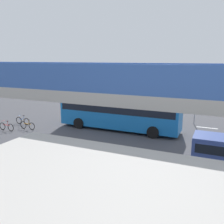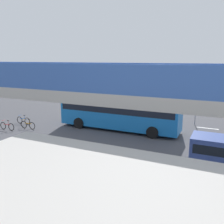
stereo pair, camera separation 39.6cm
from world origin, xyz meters
The scene contains 13 objects.
ground centered at (0.00, 0.00, 0.00)m, with size 80.00×80.00×0.00m, color #424247.
city_bus centered at (-0.24, 1.05, 1.88)m, with size 11.54×2.85×3.15m.
bicycle_blue centered at (9.54, 3.40, 0.37)m, with size 1.77×0.44×0.96m.
bicycle_red centered at (9.29, 5.74, 0.37)m, with size 1.77×0.44×0.96m.
bicycle_orange centered at (7.78, 4.60, 0.37)m, with size 1.77×0.44×0.96m.
pedestrian centered at (1.18, -2.92, 0.89)m, with size 0.38×0.38×1.79m.
traffic_sign centered at (-6.66, -3.89, 1.89)m, with size 0.08×0.60×2.80m.
lane_dash_leftmost centered at (-8.00, -2.96, 0.00)m, with size 2.00×0.20×0.01m, color silver.
lane_dash_left centered at (-4.00, -2.96, 0.00)m, with size 2.00×0.20×0.01m, color silver.
lane_dash_centre centered at (0.00, -2.96, 0.00)m, with size 2.00×0.20×0.01m, color silver.
lane_dash_right centered at (4.00, -2.96, 0.00)m, with size 2.00×0.20×0.01m, color silver.
lane_dash_rightmost centered at (8.00, -2.96, 0.00)m, with size 2.00×0.20×0.01m, color silver.
pedestrian_overpass centered at (0.00, 12.50, 4.79)m, with size 28.27×2.60×6.49m.
Camera 1 is at (-8.88, 22.04, 6.69)m, focal length 39.30 mm.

